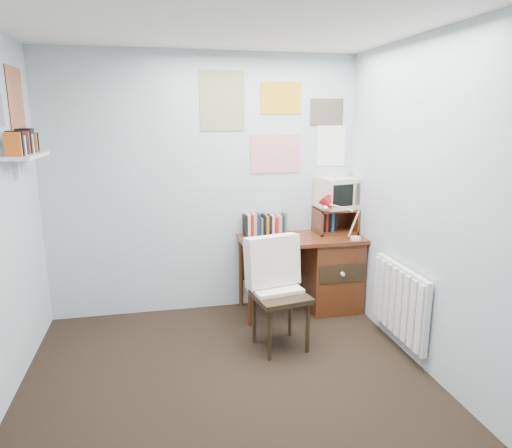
{
  "coord_description": "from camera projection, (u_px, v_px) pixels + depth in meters",
  "views": [
    {
      "loc": [
        -0.45,
        -2.63,
        1.9
      ],
      "look_at": [
        0.32,
        0.91,
        1.05
      ],
      "focal_mm": 32.0,
      "sensor_mm": 36.0,
      "label": 1
    }
  ],
  "objects": [
    {
      "name": "desk_lamp",
      "position": [
        357.0,
        221.0,
        4.31
      ],
      "size": [
        0.29,
        0.27,
        0.37
      ],
      "primitive_type": "cube",
      "rotation": [
        0.0,
        0.0,
        0.2
      ],
      "color": "red",
      "rests_on": "desk"
    },
    {
      "name": "ceiling",
      "position": [
        233.0,
        3.0,
        2.46
      ],
      "size": [
        3.0,
        3.5,
        0.02
      ],
      "primitive_type": "cube",
      "color": "white",
      "rests_on": "back_wall"
    },
    {
      "name": "wall_shelf",
      "position": [
        26.0,
        156.0,
        3.42
      ],
      "size": [
        0.2,
        0.62,
        0.24
      ],
      "primitive_type": "cube",
      "color": "white",
      "rests_on": "left_wall"
    },
    {
      "name": "right_wall",
      "position": [
        456.0,
        217.0,
        3.06
      ],
      "size": [
        0.02,
        3.5,
        2.5
      ],
      "primitive_type": "cube",
      "color": "#B0BFC9",
      "rests_on": "ground"
    },
    {
      "name": "tv_riser",
      "position": [
        335.0,
        220.0,
        4.61
      ],
      "size": [
        0.4,
        0.3,
        0.25
      ],
      "primitive_type": "cube",
      "color": "#552713",
      "rests_on": "desk"
    },
    {
      "name": "radiator",
      "position": [
        400.0,
        301.0,
        3.76
      ],
      "size": [
        0.09,
        0.8,
        0.6
      ],
      "primitive_type": "cube",
      "color": "white",
      "rests_on": "right_wall"
    },
    {
      "name": "desk",
      "position": [
        326.0,
        270.0,
        4.59
      ],
      "size": [
        1.2,
        0.55,
        0.76
      ],
      "color": "#552713",
      "rests_on": "ground"
    },
    {
      "name": "back_wall",
      "position": [
        205.0,
        186.0,
        4.41
      ],
      "size": [
        3.0,
        0.02,
        2.5
      ],
      "primitive_type": "cube",
      "color": "#B0BFC9",
      "rests_on": "ground"
    },
    {
      "name": "ground",
      "position": [
        238.0,
        410.0,
        3.03
      ],
      "size": [
        3.5,
        3.5,
        0.0
      ],
      "primitive_type": "plane",
      "color": "black",
      "rests_on": "ground"
    },
    {
      "name": "crt_tv",
      "position": [
        337.0,
        191.0,
        4.56
      ],
      "size": [
        0.41,
        0.39,
        0.33
      ],
      "primitive_type": "cube",
      "rotation": [
        0.0,
        0.0,
        0.2
      ],
      "color": "beige",
      "rests_on": "tv_riser"
    },
    {
      "name": "posters_left",
      "position": [
        6.0,
        103.0,
        3.31
      ],
      "size": [
        0.01,
        0.7,
        0.6
      ],
      "primitive_type": "cube",
      "color": "white",
      "rests_on": "left_wall"
    },
    {
      "name": "book_row",
      "position": [
        273.0,
        223.0,
        4.55
      ],
      "size": [
        0.6,
        0.14,
        0.22
      ],
      "primitive_type": "cube",
      "color": "#552713",
      "rests_on": "desk"
    },
    {
      "name": "posters_back",
      "position": [
        276.0,
        123.0,
        4.41
      ],
      "size": [
        1.2,
        0.01,
        0.9
      ],
      "primitive_type": "cube",
      "color": "white",
      "rests_on": "back_wall"
    },
    {
      "name": "desk_chair",
      "position": [
        281.0,
        297.0,
        3.77
      ],
      "size": [
        0.53,
        0.52,
        0.91
      ],
      "primitive_type": "cube",
      "rotation": [
        0.0,
        0.0,
        0.17
      ],
      "color": "black",
      "rests_on": "ground"
    }
  ]
}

